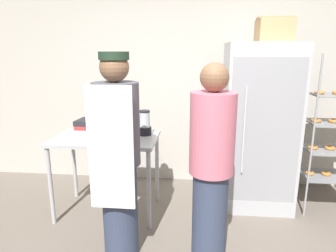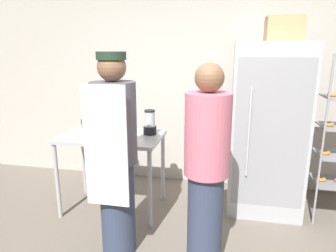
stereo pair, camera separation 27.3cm
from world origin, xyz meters
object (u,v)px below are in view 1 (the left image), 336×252
at_px(cardboard_storage_box, 274,30).
at_px(baking_rack, 331,136).
at_px(donut_box, 106,136).
at_px(blender_pitcher, 145,124).
at_px(binder_stack, 90,126).
at_px(refrigerator, 258,127).
at_px(person_baker, 118,156).
at_px(person_customer, 211,167).

bearing_deg(cardboard_storage_box, baking_rack, -0.34).
height_order(donut_box, cardboard_storage_box, cardboard_storage_box).
distance_m(blender_pitcher, binder_stack, 0.65).
xyz_separation_m(donut_box, blender_pitcher, (0.36, 0.27, 0.07)).
height_order(refrigerator, blender_pitcher, refrigerator).
xyz_separation_m(blender_pitcher, cardboard_storage_box, (1.34, 0.22, 0.98)).
bearing_deg(refrigerator, binder_stack, -173.22).
xyz_separation_m(donut_box, person_baker, (0.27, -0.56, -0.01)).
distance_m(baking_rack, blender_pitcher, 2.07).
xyz_separation_m(refrigerator, cardboard_storage_box, (0.08, -0.06, 1.05)).
bearing_deg(binder_stack, blender_pitcher, -4.93).
xyz_separation_m(blender_pitcher, person_customer, (0.69, -0.84, -0.14)).
bearing_deg(donut_box, refrigerator, 18.68).
bearing_deg(donut_box, person_customer, -28.93).
xyz_separation_m(baking_rack, person_customer, (-1.36, -1.06, 0.00)).
relative_size(binder_stack, person_baker, 0.17).
relative_size(binder_stack, cardboard_storage_box, 0.82).
bearing_deg(baking_rack, cardboard_storage_box, 179.66).
bearing_deg(refrigerator, donut_box, -161.32).
relative_size(binder_stack, person_customer, 0.17).
height_order(refrigerator, cardboard_storage_box, cardboard_storage_box).
distance_m(blender_pitcher, person_customer, 1.10).
bearing_deg(person_customer, person_baker, 178.59).
bearing_deg(binder_stack, refrigerator, 6.78).
bearing_deg(donut_box, binder_stack, 131.54).
distance_m(baking_rack, donut_box, 2.46).
bearing_deg(person_customer, cardboard_storage_box, 58.58).
bearing_deg(baking_rack, person_baker, -153.93).
xyz_separation_m(blender_pitcher, binder_stack, (-0.64, 0.06, -0.05)).
bearing_deg(cardboard_storage_box, blender_pitcher, -170.51).
relative_size(cardboard_storage_box, person_customer, 0.21).
relative_size(cardboard_storage_box, person_baker, 0.20).
bearing_deg(person_baker, refrigerator, 39.39).
bearing_deg(baking_rack, blender_pitcher, -173.88).
relative_size(donut_box, binder_stack, 0.87).
bearing_deg(cardboard_storage_box, person_customer, -121.42).
distance_m(refrigerator, donut_box, 1.71).
bearing_deg(refrigerator, person_baker, -140.61).
relative_size(baking_rack, blender_pitcher, 6.42).
distance_m(refrigerator, cardboard_storage_box, 1.06).
distance_m(baking_rack, person_baker, 2.38).
bearing_deg(baking_rack, refrigerator, 175.48).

